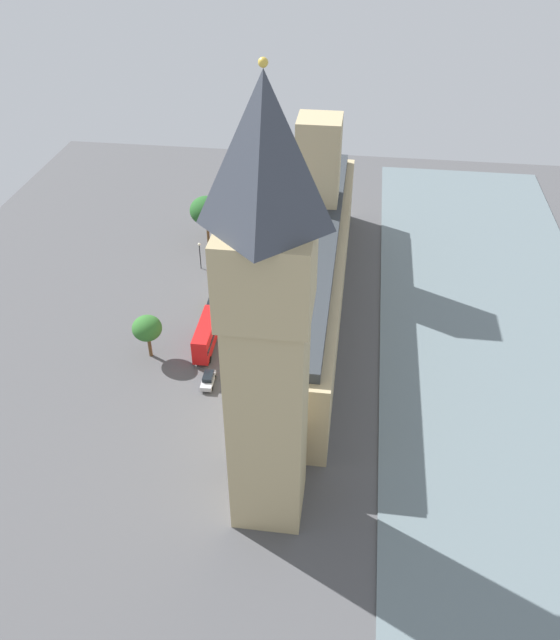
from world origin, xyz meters
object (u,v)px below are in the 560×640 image
Objects in this scene: car_yellow_cab_leading at (212,305)px; plane_tree_trailing at (147,328)px; pedestrian_near_tower at (279,254)px; plane_tree_midblock at (206,211)px; car_dark_green_kerbside at (228,266)px; double_decker_bus_far_end at (207,334)px; clock_tower at (267,327)px; parliament_building at (310,264)px; pedestrian_opposite_hall at (282,246)px; street_lamp_by_river_gate at (200,250)px; car_silver_corner at (208,379)px; double_decker_bus_under_trees at (254,226)px.

plane_tree_trailing is at bearing -119.01° from car_yellow_cab_leading.
pedestrian_near_tower is 0.22× the size of plane_tree_trailing.
plane_tree_midblock reaches higher than pedestrian_near_tower.
car_dark_green_kerbside is 0.40× the size of double_decker_bus_far_end.
plane_tree_trailing is at bearing -48.54° from clock_tower.
pedestrian_near_tower is at bearing 74.92° from double_decker_bus_far_end.
plane_tree_midblock is at bearing 101.81° from double_decker_bus_far_end.
parliament_building is at bearing 140.04° from plane_tree_midblock.
car_dark_green_kerbside is 2.62× the size of pedestrian_opposite_hall.
double_decker_bus_far_end is (-1.51, 10.70, 1.75)m from car_yellow_cab_leading.
double_decker_bus_far_end is (15.16, 14.91, -5.48)m from parliament_building.
pedestrian_opposite_hall is 17.67m from street_lamp_by_river_gate.
car_dark_green_kerbside is at bearing -85.76° from car_silver_corner.
car_dark_green_kerbside is at bearing 87.25° from car_yellow_cab_leading.
clock_tower is at bearing -100.77° from pedestrian_opposite_hall.
plane_tree_midblock is at bearing -91.73° from plane_tree_trailing.
double_decker_bus_under_trees is at bearing -158.67° from plane_tree_midblock.
parliament_building is 20.21m from car_dark_green_kerbside.
double_decker_bus_far_end is (1.57, 37.34, 0.00)m from double_decker_bus_under_trees.
plane_tree_trailing reaches higher than pedestrian_opposite_hall.
car_dark_green_kerbside is at bearing 77.42° from double_decker_bus_under_trees.
car_dark_green_kerbside reaches higher than pedestrian_near_tower.
plane_tree_midblock reaches higher than pedestrian_opposite_hall.
parliament_building is 12.93× the size of street_lamp_by_river_gate.
clock_tower is 50.75m from car_yellow_cab_leading.
parliament_building is 1.35× the size of clock_tower.
pedestrian_near_tower is 16.06m from street_lamp_by_river_gate.
car_yellow_cab_leading is 2.87× the size of pedestrian_opposite_hall.
plane_tree_trailing reaches higher than car_yellow_cab_leading.
car_yellow_cab_leading is 10.95m from double_decker_bus_far_end.
car_dark_green_kerbside is 24.08m from double_decker_bus_far_end.
parliament_building is at bearing -85.24° from pedestrian_opposite_hall.
street_lamp_by_river_gate is (6.67, -23.80, 1.32)m from double_decker_bus_far_end.
parliament_building is 43.00× the size of pedestrian_near_tower.
parliament_building reaches higher than double_decker_bus_far_end.
car_yellow_cab_leading is 21.45m from pedestrian_near_tower.
double_decker_bus_under_trees is 2.42× the size of car_silver_corner.
double_decker_bus_far_end is 34.25m from pedestrian_opposite_hall.
double_decker_bus_under_trees is (13.59, -22.43, -5.48)m from parliament_building.
double_decker_bus_under_trees is 37.37m from double_decker_bus_far_end.
street_lamp_by_river_gate is at bearing 1.59° from car_dark_green_kerbside.
clock_tower is at bearing 131.46° from plane_tree_trailing.
double_decker_bus_far_end is 2.42× the size of car_silver_corner.
double_decker_bus_under_trees reaches higher than car_dark_green_kerbside.
plane_tree_trailing is (1.12, 37.08, -1.84)m from plane_tree_midblock.
double_decker_bus_under_trees is 15.91m from street_lamp_by_river_gate.
double_decker_bus_under_trees and double_decker_bus_far_end have the same top height.
car_yellow_cab_leading is 16.28m from plane_tree_trailing.
pedestrian_opposite_hall is (-9.29, -9.31, -0.16)m from car_dark_green_kerbside.
pedestrian_near_tower is at bearing 130.31° from double_decker_bus_under_trees.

